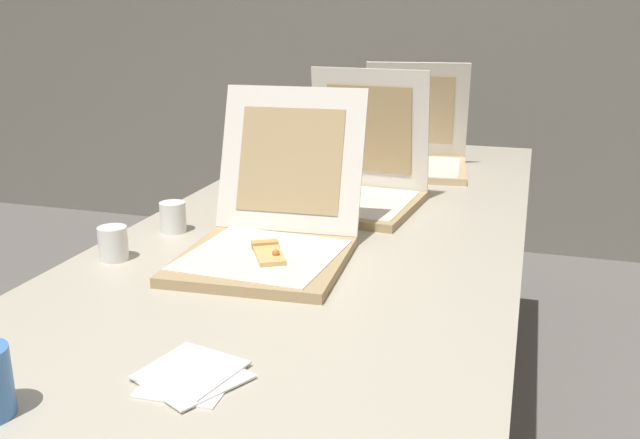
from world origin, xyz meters
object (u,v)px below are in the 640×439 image
at_px(table, 332,238).
at_px(cup_white_far, 302,174).
at_px(pizza_box_middle, 354,187).
at_px(napkin_pile, 191,376).
at_px(cup_white_mid, 238,195).
at_px(pizza_box_front, 269,235).
at_px(cup_white_near_left, 113,243).
at_px(pizza_box_back, 414,155).
at_px(cup_white_near_center, 173,217).

xyz_separation_m(table, cup_white_far, (-0.20, 0.35, 0.08)).
height_order(pizza_box_middle, napkin_pile, pizza_box_middle).
relative_size(table, pizza_box_middle, 6.14).
bearing_deg(cup_white_mid, pizza_box_front, -56.99).
bearing_deg(cup_white_near_left, pizza_box_middle, 55.85).
xyz_separation_m(cup_white_mid, cup_white_far, (0.09, 0.30, 0.00)).
distance_m(cup_white_far, napkin_pile, 1.19).
bearing_deg(pizza_box_middle, cup_white_near_left, -118.62).
xyz_separation_m(pizza_box_back, cup_white_near_left, (-0.48, -1.07, -0.02)).
relative_size(pizza_box_middle, cup_white_far, 5.13).
relative_size(pizza_box_front, cup_white_near_left, 6.55).
relative_size(cup_white_mid, napkin_pile, 0.41).
height_order(pizza_box_middle, cup_white_mid, pizza_box_middle).
bearing_deg(cup_white_near_left, napkin_pile, -46.19).
relative_size(table, cup_white_mid, 31.49).
relative_size(table, pizza_box_back, 6.02).
bearing_deg(pizza_box_front, pizza_box_middle, 77.88).
xyz_separation_m(pizza_box_middle, cup_white_near_left, (-0.39, -0.58, -0.02)).
bearing_deg(cup_white_near_left, cup_white_mid, 78.12).
height_order(pizza_box_front, napkin_pile, pizza_box_front).
relative_size(pizza_box_middle, napkin_pile, 2.10).
xyz_separation_m(pizza_box_front, cup_white_far, (-0.14, 0.64, -0.01)).
distance_m(table, pizza_box_middle, 0.20).
bearing_deg(cup_white_mid, cup_white_near_left, -101.88).
relative_size(pizza_box_middle, cup_white_near_center, 5.13).
height_order(cup_white_mid, cup_white_near_left, same).
bearing_deg(cup_white_near_left, cup_white_near_center, 82.81).
bearing_deg(napkin_pile, cup_white_far, 100.45).
xyz_separation_m(pizza_box_middle, cup_white_far, (-0.21, 0.18, -0.02)).
bearing_deg(pizza_box_back, cup_white_near_left, -120.97).
bearing_deg(pizza_box_front, napkin_pile, -85.01).
height_order(pizza_box_front, pizza_box_middle, pizza_box_middle).
relative_size(cup_white_near_center, cup_white_near_left, 1.00).
bearing_deg(pizza_box_middle, table, -88.54).
height_order(pizza_box_front, cup_white_far, pizza_box_front).
bearing_deg(pizza_box_back, pizza_box_middle, -106.67).
bearing_deg(pizza_box_front, cup_white_near_left, -164.14).
bearing_deg(cup_white_near_left, pizza_box_front, 19.22).
bearing_deg(cup_white_far, cup_white_near_center, -106.09).
bearing_deg(napkin_pile, table, 91.23).
relative_size(table, cup_white_near_left, 31.49).
relative_size(table, pizza_box_front, 4.80).
height_order(cup_white_near_center, cup_white_near_left, same).
xyz_separation_m(pizza_box_front, napkin_pile, (0.08, -0.53, -0.05)).
distance_m(pizza_box_front, cup_white_near_center, 0.31).
bearing_deg(pizza_box_back, pizza_box_front, -106.19).
height_order(pizza_box_back, cup_white_near_left, pizza_box_back).
xyz_separation_m(pizza_box_front, cup_white_mid, (-0.22, 0.35, -0.01)).
relative_size(cup_white_near_center, cup_white_mid, 1.00).
height_order(pizza_box_back, napkin_pile, pizza_box_back).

